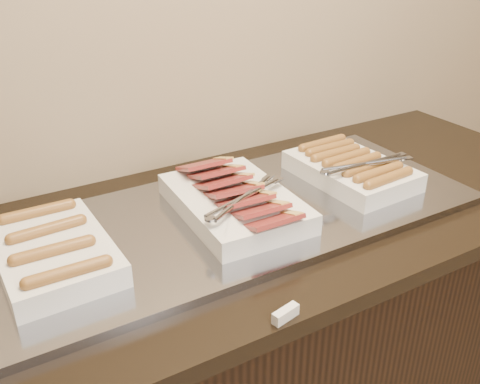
{
  "coord_description": "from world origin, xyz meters",
  "views": [
    {
      "loc": [
        -0.54,
        1.16,
        1.54
      ],
      "look_at": [
        0.03,
        2.13,
        0.97
      ],
      "focal_mm": 40.0,
      "sensor_mm": 36.0,
      "label": 1
    }
  ],
  "objects_px": {
    "counter": "(231,360)",
    "warming_tray": "(234,216)",
    "dish_left": "(53,251)",
    "dish_right": "(352,168)",
    "dish_center": "(235,201)"
  },
  "relations": [
    {
      "from": "counter",
      "to": "warming_tray",
      "type": "relative_size",
      "value": 1.72
    },
    {
      "from": "dish_left",
      "to": "dish_right",
      "type": "relative_size",
      "value": 0.96
    },
    {
      "from": "warming_tray",
      "to": "dish_center",
      "type": "bearing_deg",
      "value": -90.98
    },
    {
      "from": "warming_tray",
      "to": "dish_center",
      "type": "xyz_separation_m",
      "value": [
        -0.0,
        -0.0,
        0.04
      ]
    },
    {
      "from": "counter",
      "to": "dish_right",
      "type": "bearing_deg",
      "value": -0.71
    },
    {
      "from": "dish_center",
      "to": "dish_right",
      "type": "distance_m",
      "value": 0.36
    },
    {
      "from": "counter",
      "to": "dish_left",
      "type": "distance_m",
      "value": 0.64
    },
    {
      "from": "dish_left",
      "to": "dish_center",
      "type": "distance_m",
      "value": 0.42
    },
    {
      "from": "dish_center",
      "to": "dish_right",
      "type": "height_order",
      "value": "dish_center"
    },
    {
      "from": "dish_left",
      "to": "dish_center",
      "type": "relative_size",
      "value": 0.84
    },
    {
      "from": "dish_right",
      "to": "dish_center",
      "type": "bearing_deg",
      "value": 177.26
    },
    {
      "from": "dish_center",
      "to": "dish_right",
      "type": "relative_size",
      "value": 1.15
    },
    {
      "from": "counter",
      "to": "dish_right",
      "type": "xyz_separation_m",
      "value": [
        0.37,
        -0.0,
        0.5
      ]
    },
    {
      "from": "counter",
      "to": "dish_center",
      "type": "relative_size",
      "value": 5.32
    },
    {
      "from": "counter",
      "to": "dish_left",
      "type": "bearing_deg",
      "value": 180.0
    }
  ]
}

